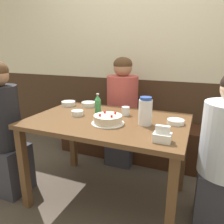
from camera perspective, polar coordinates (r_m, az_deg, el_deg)
name	(u,v)px	position (r m, az deg, el deg)	size (l,w,h in m)	color
ground_plane	(108,197)	(2.14, -1.03, -21.24)	(12.00, 12.00, 0.00)	#4C4238
back_wall	(143,54)	(2.70, 8.08, 14.89)	(4.80, 0.04, 2.50)	#3D2819
bench_seat	(135,140)	(2.71, 6.03, -7.23)	(1.90, 0.38, 0.47)	#381E11
dining_table	(108,130)	(1.82, -1.13, -4.80)	(1.28, 0.84, 0.75)	brown
birthday_cake	(108,119)	(1.68, -1.08, -1.96)	(0.26, 0.26, 0.09)	white
water_pitcher	(145,111)	(1.66, 8.71, 0.18)	(0.10, 0.10, 0.21)	white
soju_bottle	(98,104)	(1.95, -3.71, 2.17)	(0.06, 0.06, 0.18)	#388E4C
napkin_holder	(162,136)	(1.39, 13.01, -6.10)	(0.11, 0.08, 0.11)	white
bowl_soup_white	(176,122)	(1.74, 16.28, -2.46)	(0.13, 0.13, 0.03)	white
bowl_rice_small	(78,113)	(1.92, -8.93, -0.21)	(0.10, 0.10, 0.04)	white
bowl_side_dish	(89,104)	(2.21, -6.12, 2.05)	(0.14, 0.14, 0.04)	white
bowl_sauce_shallow	(69,103)	(2.26, -11.29, 2.21)	(0.14, 0.14, 0.04)	white
glass_water_tall	(126,111)	(1.89, 3.57, 0.26)	(0.07, 0.07, 0.07)	silver
person_teal_shirt	(4,133)	(2.18, -26.35, -5.04)	(0.34, 0.31, 1.21)	#33333D
person_grey_tee	(122,113)	(2.48, 2.68, -0.39)	(0.34, 0.34, 1.22)	#33333D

